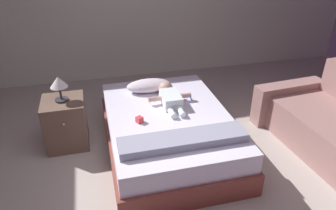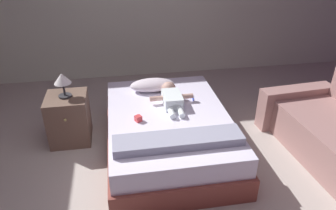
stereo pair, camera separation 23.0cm
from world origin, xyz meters
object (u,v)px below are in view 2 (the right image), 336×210
(baby, at_px, (171,97))
(lamp, at_px, (62,80))
(bed, at_px, (168,131))
(pillow, at_px, (152,85))
(toothbrush, at_px, (192,97))
(toy_block, at_px, (138,119))
(nightstand, at_px, (69,118))

(baby, relative_size, lamp, 2.29)
(bed, height_order, pillow, pillow)
(baby, distance_m, toothbrush, 0.28)
(toothbrush, height_order, toy_block, toy_block)
(nightstand, distance_m, lamp, 0.48)
(pillow, height_order, lamp, lamp)
(bed, bearing_deg, pillow, 99.12)
(lamp, xyz_separation_m, toy_block, (0.77, -0.48, -0.27))
(toothbrush, distance_m, nightstand, 1.45)
(lamp, bearing_deg, baby, -6.79)
(bed, xyz_separation_m, toothbrush, (0.34, 0.30, 0.24))
(bed, height_order, baby, baby)
(baby, distance_m, nightstand, 1.21)
(baby, bearing_deg, bed, -108.58)
(nightstand, height_order, lamp, lamp)
(toothbrush, relative_size, nightstand, 0.25)
(toothbrush, distance_m, lamp, 1.47)
(nightstand, bearing_deg, pillow, 11.73)
(baby, height_order, toy_block, baby)
(bed, height_order, lamp, lamp)
(nightstand, xyz_separation_m, lamp, (-0.00, 0.00, 0.48))
(baby, distance_m, toy_block, 0.53)
(pillow, distance_m, baby, 0.39)
(nightstand, distance_m, toy_block, 0.93)
(nightstand, bearing_deg, toothbrush, -2.87)
(pillow, relative_size, baby, 0.84)
(bed, height_order, toothbrush, toothbrush)
(toothbrush, xyz_separation_m, lamp, (-1.43, 0.07, 0.30))
(lamp, bearing_deg, toy_block, -32.15)
(pillow, height_order, toothbrush, pillow)
(toy_block, bearing_deg, nightstand, 147.85)
(pillow, distance_m, toy_block, 0.73)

